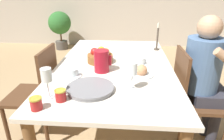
# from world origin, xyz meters

# --- Properties ---
(ground_plane) EXTENTS (20.00, 20.00, 0.00)m
(ground_plane) POSITION_xyz_m (0.00, 0.00, 0.00)
(ground_plane) COLOR tan
(dining_table) EXTENTS (1.02, 1.71, 0.73)m
(dining_table) POSITION_xyz_m (0.00, 0.00, 0.64)
(dining_table) COLOR silver
(dining_table) RESTS_ON ground_plane
(chair_person_side) EXTENTS (0.42, 0.42, 0.90)m
(chair_person_side) POSITION_xyz_m (0.70, -0.11, 0.48)
(chair_person_side) COLOR #51331E
(chair_person_side) RESTS_ON ground_plane
(chair_opposite) EXTENTS (0.42, 0.42, 0.90)m
(chair_opposite) POSITION_xyz_m (-0.70, -0.12, 0.48)
(chair_opposite) COLOR #51331E
(chair_opposite) RESTS_ON ground_plane
(person_seated) EXTENTS (0.39, 0.41, 1.18)m
(person_seated) POSITION_xyz_m (0.78, -0.08, 0.70)
(person_seated) COLOR #33333D
(person_seated) RESTS_ON ground_plane
(red_pitcher) EXTENTS (0.15, 0.12, 0.18)m
(red_pitcher) POSITION_xyz_m (-0.09, -0.17, 0.82)
(red_pitcher) COLOR #A31423
(red_pitcher) RESTS_ON dining_table
(wine_glass_water) EXTENTS (0.07, 0.07, 0.20)m
(wine_glass_water) POSITION_xyz_m (-0.37, -0.62, 0.88)
(wine_glass_water) COLOR white
(wine_glass_water) RESTS_ON dining_table
(wine_glass_juice) EXTENTS (0.07, 0.07, 0.19)m
(wine_glass_juice) POSITION_xyz_m (0.15, -0.47, 0.87)
(wine_glass_juice) COLOR white
(wine_glass_juice) RESTS_ON dining_table
(teacup_near_person) EXTENTS (0.14, 0.14, 0.06)m
(teacup_near_person) POSITION_xyz_m (-0.31, -0.28, 0.76)
(teacup_near_person) COLOR silver
(teacup_near_person) RESTS_ON dining_table
(teacup_across) EXTENTS (0.14, 0.14, 0.06)m
(teacup_across) POSITION_xyz_m (0.24, 0.02, 0.76)
(teacup_across) COLOR silver
(teacup_across) RESTS_ON dining_table
(serving_tray) EXTENTS (0.32, 0.32, 0.03)m
(serving_tray) POSITION_xyz_m (-0.13, -0.51, 0.74)
(serving_tray) COLOR gray
(serving_tray) RESTS_ON dining_table
(bread_plate) EXTENTS (0.19, 0.19, 0.09)m
(bread_plate) POSITION_xyz_m (0.23, -0.23, 0.76)
(bread_plate) COLOR silver
(bread_plate) RESTS_ON dining_table
(jam_jar_amber) EXTENTS (0.07, 0.07, 0.07)m
(jam_jar_amber) POSITION_xyz_m (-0.29, -0.65, 0.77)
(jam_jar_amber) COLOR #A81E1E
(jam_jar_amber) RESTS_ON dining_table
(jam_jar_red) EXTENTS (0.07, 0.07, 0.07)m
(jam_jar_red) POSITION_xyz_m (-0.40, -0.75, 0.77)
(jam_jar_red) COLOR #A81E1E
(jam_jar_red) RESTS_ON dining_table
(fruit_bowl) EXTENTS (0.23, 0.23, 0.13)m
(fruit_bowl) POSITION_xyz_m (-0.13, 0.05, 0.78)
(fruit_bowl) COLOR brown
(fruit_bowl) RESTS_ON dining_table
(candlestick_tall) EXTENTS (0.06, 0.06, 0.30)m
(candlestick_tall) POSITION_xyz_m (0.44, 0.48, 0.84)
(candlestick_tall) COLOR #4C4238
(candlestick_tall) RESTS_ON dining_table
(potted_plant) EXTENTS (0.51, 0.51, 0.87)m
(potted_plant) POSITION_xyz_m (-1.43, 2.83, 0.56)
(potted_plant) COLOR #4C4742
(potted_plant) RESTS_ON ground_plane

